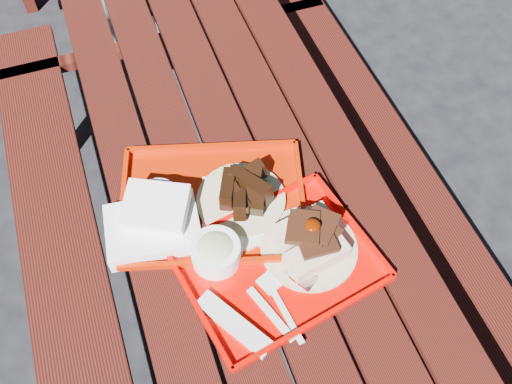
# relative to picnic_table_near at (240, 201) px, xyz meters

# --- Properties ---
(ground) EXTENTS (60.00, 60.00, 0.00)m
(ground) POSITION_rel_picnic_table_near_xyz_m (0.00, 0.00, -0.56)
(ground) COLOR black
(ground) RESTS_ON ground
(picnic_table_near) EXTENTS (1.41, 2.40, 0.75)m
(picnic_table_near) POSITION_rel_picnic_table_near_xyz_m (0.00, 0.00, 0.00)
(picnic_table_near) COLOR #3C110B
(picnic_table_near) RESTS_ON ground
(near_tray) EXTENTS (0.53, 0.45, 0.15)m
(near_tray) POSITION_rel_picnic_table_near_xyz_m (-0.01, -0.32, 0.23)
(near_tray) COLOR #D50600
(near_tray) RESTS_ON picnic_table_near
(far_tray) EXTENTS (0.58, 0.51, 0.08)m
(far_tray) POSITION_rel_picnic_table_near_xyz_m (-0.12, -0.11, 0.21)
(far_tray) COLOR #B11C01
(far_tray) RESTS_ON picnic_table_near
(white_cloth) EXTENTS (0.26, 0.23, 0.10)m
(white_cloth) POSITION_rel_picnic_table_near_xyz_m (-0.27, -0.14, 0.23)
(white_cloth) COLOR white
(white_cloth) RESTS_ON picnic_table_near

